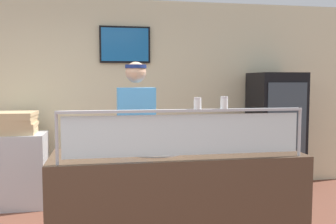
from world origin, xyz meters
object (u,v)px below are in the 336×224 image
Objects in this scene: pepper_flake_shaker at (224,103)px; pizza_box_stack at (16,123)px; pizza_server at (156,148)px; parmesan_shaker at (198,104)px; worker_figure at (137,136)px; pizza_tray at (156,150)px; drink_fridge at (275,132)px.

pepper_flake_shaker is 2.89m from pizza_box_stack.
pizza_box_stack is at bearing 137.83° from pizza_server.
worker_figure reaches higher than parmesan_shaker.
pizza_tray is 5.01× the size of pepper_flake_shaker.
pizza_tray is at bearing -48.60° from pizza_box_stack.
pizza_tray is 1.74× the size of pizza_server.
worker_figure is 1.05× the size of drink_fridge.
pepper_flake_shaker is at bearing -58.06° from worker_figure.
pepper_flake_shaker is (0.49, -0.34, 0.40)m from pizza_server.
parmesan_shaker is at bearing -128.80° from drink_fridge.
parmesan_shaker is at bearing -52.12° from pizza_tray.
drink_fridge reaches higher than pizza_server.
pizza_tray is 0.74m from pepper_flake_shaker.
pepper_flake_shaker is 0.06× the size of worker_figure.
drink_fridge reaches higher than pepper_flake_shaker.
parmesan_shaker is at bearing -49.19° from pizza_box_stack.
drink_fridge is at bearing 0.72° from pizza_box_stack.
worker_figure reaches higher than pizza_box_stack.
pizza_server is at bearing -48.93° from pizza_box_stack.
pizza_box_stack is (-3.48, -0.04, 0.21)m from drink_fridge.
drink_fridge is at bearing 54.94° from pepper_flake_shaker.
pepper_flake_shaker reaches higher than parmesan_shaker.
pizza_server reaches higher than pizza_tray.
pizza_box_stack is (-1.78, 2.06, -0.34)m from parmesan_shaker.
worker_figure is 1.78m from pizza_box_stack.
pizza_server is 0.72m from pepper_flake_shaker.
worker_figure is 2.38m from drink_fridge.
drink_fridge reaches higher than pizza_box_stack.
pizza_box_stack is (-1.50, 1.71, 0.08)m from pizza_tray.
pizza_server is at bearing -138.12° from drink_fridge.
worker_figure is (-0.11, 0.62, 0.02)m from pizza_server.
drink_fridge is at bearing 28.89° from worker_figure.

